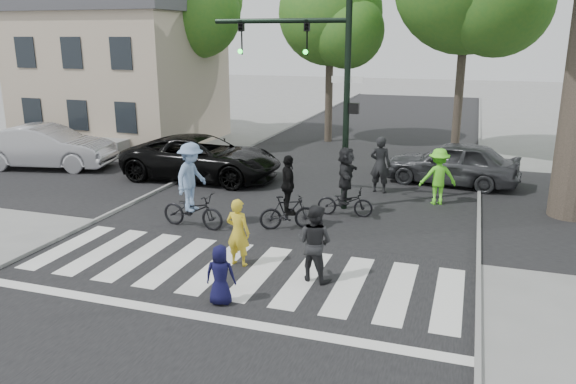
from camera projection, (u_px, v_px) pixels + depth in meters
name	position (u px, v px, depth m)	size (l,w,h in m)	color
ground	(219.00, 288.00, 11.49)	(120.00, 120.00, 0.00)	gray
road_stem	(293.00, 216.00, 16.06)	(10.00, 70.00, 0.01)	black
road_cross	(321.00, 190.00, 18.81)	(70.00, 10.00, 0.01)	black
curb_left	(140.00, 199.00, 17.58)	(0.10, 70.00, 0.10)	gray
curb_right	(479.00, 234.00, 14.53)	(0.10, 70.00, 0.10)	gray
crosswalk	(232.00, 275.00, 12.10)	(10.00, 3.85, 0.01)	silver
traffic_signal	(318.00, 75.00, 16.00)	(4.45, 0.29, 6.00)	black
bg_tree_0	(103.00, 12.00, 28.63)	(5.46, 5.20, 8.97)	brown
bg_tree_2	(335.00, 18.00, 25.66)	(5.04, 4.80, 8.40)	brown
house	(122.00, 62.00, 26.73)	(8.40, 8.10, 8.82)	#BFA993
pedestrian_woman	(238.00, 232.00, 12.46)	(0.57, 0.37, 1.55)	gold
pedestrian_child	(220.00, 275.00, 10.68)	(0.58, 0.38, 1.19)	black
pedestrian_adult	(315.00, 243.00, 11.69)	(0.81, 0.63, 1.66)	black
cyclist_left	(192.00, 191.00, 14.88)	(1.88, 1.24, 2.32)	black
cyclist_mid	(288.00, 199.00, 14.81)	(1.57, 1.07, 2.01)	black
cyclist_right	(346.00, 186.00, 15.87)	(1.62, 1.51, 2.01)	black
car_suv	(202.00, 158.00, 20.05)	(2.60, 5.65, 1.57)	black
car_silver	(46.00, 147.00, 21.69)	(1.78, 5.09, 1.68)	#B0AFB4
car_grey	(452.00, 163.00, 19.35)	(1.80, 4.46, 1.52)	#36373B
bystander_hivis	(438.00, 177.00, 17.02)	(1.12, 0.64, 1.73)	#60EA29
bystander_dark	(380.00, 165.00, 18.27)	(0.68, 0.45, 1.87)	black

